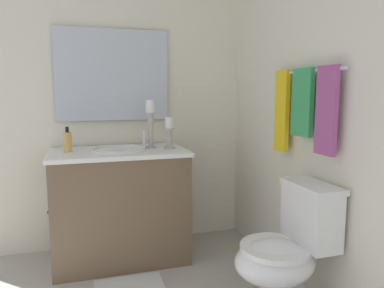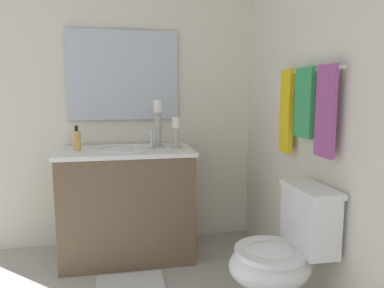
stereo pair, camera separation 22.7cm
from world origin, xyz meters
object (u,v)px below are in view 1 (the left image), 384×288
at_px(mirror, 113,75).
at_px(towel_near_corner, 327,111).
at_px(vanity_cabinet, 120,205).
at_px(soap_bottle, 68,142).
at_px(towel_near_vanity, 282,111).
at_px(toilet, 286,252).
at_px(sink_basin, 119,155).
at_px(candle_holder_short, 151,122).
at_px(towel_center, 302,102).
at_px(towel_bar, 306,71).
at_px(candle_holder_tall, 169,132).

bearing_deg(mirror, towel_near_corner, 38.03).
distance_m(vanity_cabinet, towel_near_corner, 1.61).
bearing_deg(soap_bottle, towel_near_vanity, 66.94).
bearing_deg(soap_bottle, toilet, 48.80).
height_order(sink_basin, candle_holder_short, candle_holder_short).
bearing_deg(toilet, vanity_cabinet, -140.80).
bearing_deg(sink_basin, vanity_cabinet, -90.00).
bearing_deg(towel_near_vanity, towel_near_corner, 0.00).
xyz_separation_m(sink_basin, towel_center, (0.78, 1.01, 0.40)).
bearing_deg(soap_bottle, mirror, 125.95).
height_order(candle_holder_short, towel_bar, towel_bar).
bearing_deg(vanity_cabinet, towel_bar, 52.71).
relative_size(mirror, soap_bottle, 4.85).
distance_m(mirror, towel_bar, 1.48).
height_order(candle_holder_short, toilet, candle_holder_short).
bearing_deg(towel_near_corner, candle_holder_tall, -147.48).
xyz_separation_m(mirror, towel_near_vanity, (0.83, 1.01, -0.26)).
bearing_deg(candle_holder_short, mirror, -133.56).
height_order(toilet, towel_near_corner, towel_near_corner).
height_order(mirror, towel_near_corner, mirror).
bearing_deg(candle_holder_short, towel_center, 42.66).
height_order(soap_bottle, towel_bar, towel_bar).
relative_size(soap_bottle, towel_near_vanity, 0.34).
xyz_separation_m(soap_bottle, towel_center, (0.81, 1.36, 0.28)).
distance_m(candle_holder_tall, towel_center, 1.02).
xyz_separation_m(sink_basin, soap_bottle, (-0.03, -0.35, 0.11)).
xyz_separation_m(towel_bar, towel_center, (0.00, -0.02, -0.18)).
xyz_separation_m(sink_basin, candle_holder_short, (-0.04, 0.25, 0.23)).
distance_m(candle_holder_short, towel_near_vanity, 0.98).
relative_size(vanity_cabinet, towel_bar, 1.45).
distance_m(towel_near_vanity, towel_near_corner, 0.46).
bearing_deg(vanity_cabinet, towel_near_vanity, 61.23).
height_order(vanity_cabinet, candle_holder_short, candle_holder_short).
relative_size(mirror, toilet, 1.16).
relative_size(vanity_cabinet, candle_holder_short, 2.74).
bearing_deg(towel_near_vanity, vanity_cabinet, -118.77).
relative_size(soap_bottle, towel_center, 0.45).
xyz_separation_m(candle_holder_tall, candle_holder_short, (-0.06, -0.13, 0.07)).
height_order(vanity_cabinet, towel_center, towel_center).
bearing_deg(mirror, toilet, 32.44).
height_order(vanity_cabinet, mirror, mirror).
bearing_deg(towel_bar, soap_bottle, -120.36).
relative_size(soap_bottle, towel_near_corner, 0.37).
height_order(towel_near_vanity, towel_near_corner, same).
distance_m(vanity_cabinet, candle_holder_tall, 0.66).
height_order(candle_holder_tall, soap_bottle, candle_holder_tall).
relative_size(mirror, towel_center, 2.16).
height_order(towel_bar, towel_near_corner, towel_near_corner).
distance_m(sink_basin, towel_near_corner, 1.47).
bearing_deg(mirror, towel_bar, 44.05).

